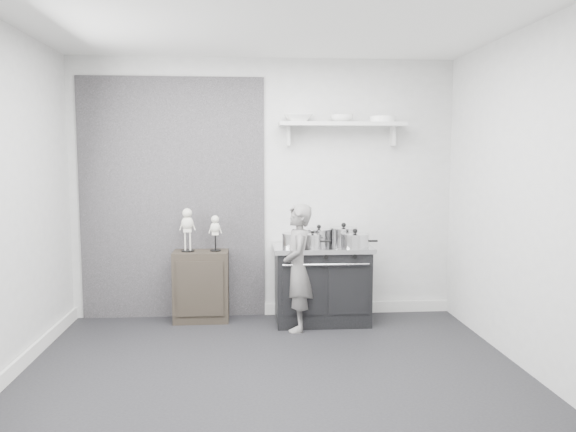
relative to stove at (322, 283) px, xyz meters
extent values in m
plane|color=black|center=(-0.57, -1.48, -0.40)|extent=(4.00, 4.00, 0.00)
cube|color=#B2B2AF|center=(-0.57, 0.32, 0.95)|extent=(4.00, 0.02, 2.70)
cube|color=#B2B2AF|center=(-0.57, -3.28, 0.95)|extent=(4.00, 0.02, 2.70)
cube|color=#B2B2AF|center=(1.43, -1.48, 0.95)|extent=(0.02, 3.60, 2.70)
cube|color=silver|center=(-0.57, -1.48, 2.30)|extent=(4.00, 3.60, 0.02)
cube|color=black|center=(-1.52, 0.31, 0.85)|extent=(1.90, 0.02, 2.50)
cube|color=silver|center=(0.43, 0.30, -0.34)|extent=(2.00, 0.03, 0.12)
cube|color=silver|center=(-2.55, -1.48, -0.34)|extent=(0.03, 3.60, 0.12)
cube|color=silver|center=(0.23, 0.19, 1.62)|extent=(1.30, 0.26, 0.04)
cube|color=silver|center=(-0.32, 0.26, 1.50)|extent=(0.03, 0.12, 0.20)
cube|color=silver|center=(0.78, 0.26, 1.50)|extent=(0.03, 0.12, 0.20)
cube|color=black|center=(0.00, 0.00, -0.03)|extent=(0.93, 0.56, 0.75)
cube|color=silver|center=(0.00, 0.00, 0.37)|extent=(0.99, 0.60, 0.05)
cube|color=black|center=(-0.22, -0.28, -0.01)|extent=(0.39, 0.02, 0.48)
cube|color=black|center=(0.22, -0.28, -0.01)|extent=(0.39, 0.02, 0.48)
cylinder|color=silver|center=(0.00, -0.30, 0.25)|extent=(0.84, 0.02, 0.02)
cylinder|color=black|center=(-0.28, -0.29, 0.33)|extent=(0.04, 0.03, 0.04)
cylinder|color=black|center=(0.00, -0.29, 0.33)|extent=(0.04, 0.03, 0.04)
cylinder|color=black|center=(0.28, -0.29, 0.33)|extent=(0.04, 0.03, 0.04)
cube|color=black|center=(-1.23, 0.13, -0.04)|extent=(0.56, 0.33, 0.73)
imported|color=slate|center=(-0.27, -0.24, 0.22)|extent=(0.31, 0.46, 1.23)
cylinder|color=#BCBCBE|center=(-0.29, -0.07, 0.45)|extent=(0.23, 0.23, 0.12)
cylinder|color=#BCBCBE|center=(-0.29, -0.07, 0.52)|extent=(0.24, 0.24, 0.01)
sphere|color=black|center=(-0.29, -0.07, 0.55)|extent=(0.04, 0.04, 0.04)
cylinder|color=black|center=(-0.14, -0.07, 0.45)|extent=(0.10, 0.02, 0.02)
cylinder|color=#BCBCBE|center=(-0.02, 0.12, 0.46)|extent=(0.25, 0.25, 0.14)
cylinder|color=#BCBCBE|center=(-0.02, 0.12, 0.54)|extent=(0.26, 0.26, 0.01)
sphere|color=black|center=(-0.02, 0.12, 0.57)|extent=(0.04, 0.04, 0.04)
cylinder|color=black|center=(0.15, 0.12, 0.46)|extent=(0.10, 0.02, 0.02)
cylinder|color=#BCBCBE|center=(0.24, 0.13, 0.47)|extent=(0.28, 0.28, 0.15)
cylinder|color=#BCBCBE|center=(0.24, 0.13, 0.55)|extent=(0.29, 0.29, 0.01)
sphere|color=black|center=(0.24, 0.13, 0.58)|extent=(0.05, 0.05, 0.05)
cylinder|color=black|center=(0.42, 0.13, 0.47)|extent=(0.10, 0.02, 0.02)
cylinder|color=#BCBCBE|center=(0.31, -0.15, 0.45)|extent=(0.27, 0.27, 0.12)
cylinder|color=#BCBCBE|center=(0.31, -0.15, 0.52)|extent=(0.28, 0.28, 0.01)
sphere|color=black|center=(0.31, -0.15, 0.56)|extent=(0.05, 0.05, 0.05)
cylinder|color=black|center=(0.49, -0.15, 0.45)|extent=(0.10, 0.02, 0.02)
cylinder|color=#BCBCBE|center=(-0.11, -0.13, 0.45)|extent=(0.18, 0.18, 0.12)
cylinder|color=#BCBCBE|center=(-0.11, -0.13, 0.52)|extent=(0.18, 0.18, 0.01)
sphere|color=black|center=(-0.11, -0.13, 0.54)|extent=(0.03, 0.03, 0.03)
cylinder|color=black|center=(0.02, -0.13, 0.45)|extent=(0.10, 0.02, 0.02)
imported|color=white|center=(-0.22, 0.19, 1.68)|extent=(0.30, 0.30, 0.07)
imported|color=white|center=(0.22, 0.19, 1.68)|extent=(0.23, 0.23, 0.07)
cylinder|color=white|center=(0.65, 0.19, 1.67)|extent=(0.26, 0.26, 0.06)
camera|label=1|loc=(-0.77, -5.57, 1.28)|focal=35.00mm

